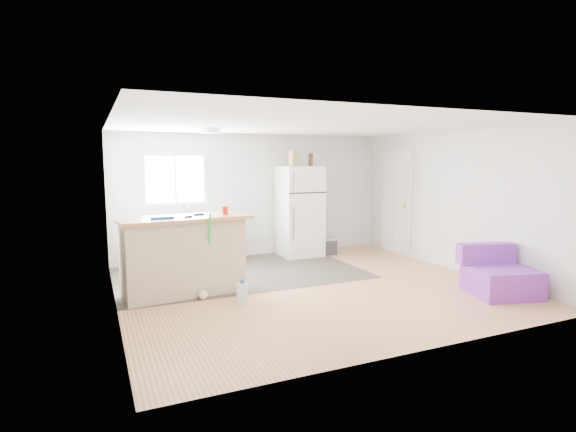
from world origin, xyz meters
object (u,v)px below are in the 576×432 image
object	(u,v)px
purple_seat	(499,277)
bottle_left	(311,160)
bottle_right	(310,160)
refrigerator	(300,211)
kitchen_cabinets	(189,241)
blue_tray	(162,217)
peninsula	(184,255)
red_cup	(225,210)
cooler	(325,245)
mop	(205,282)
cleaner_jug	(242,293)
cardboard_box	(294,158)

from	to	relation	value
purple_seat	bottle_left	distance (m)	4.01
bottle_right	refrigerator	bearing A→B (deg)	177.83
refrigerator	kitchen_cabinets	bearing A→B (deg)	177.97
kitchen_cabinets	blue_tray	world-z (taller)	blue_tray
peninsula	bottle_left	distance (m)	3.52
red_cup	kitchen_cabinets	bearing A→B (deg)	95.57
cooler	mop	xyz separation A→B (m)	(-2.91, -1.90, 0.05)
purple_seat	mop	world-z (taller)	mop
bottle_left	purple_seat	bearing A→B (deg)	-69.52
kitchen_cabinets	purple_seat	bearing A→B (deg)	-47.98
mop	purple_seat	bearing A→B (deg)	-23.28
red_cup	mop	bearing A→B (deg)	-143.10
cooler	mop	bearing A→B (deg)	-139.02
cooler	bottle_left	xyz separation A→B (m)	(-0.31, 0.02, 1.73)
red_cup	cleaner_jug	bearing A→B (deg)	-88.08
red_cup	peninsula	bearing A→B (deg)	179.50
kitchen_cabinets	bottle_right	bearing A→B (deg)	-5.61
peninsula	refrigerator	distance (m)	3.15
purple_seat	cardboard_box	distance (m)	4.20
refrigerator	red_cup	world-z (taller)	refrigerator
refrigerator	cardboard_box	size ratio (longest dim) A/B	5.94
mop	bottle_left	size ratio (longest dim) A/B	4.82
cooler	red_cup	size ratio (longest dim) A/B	4.18
kitchen_cabinets	red_cup	distance (m)	1.96
kitchen_cabinets	bottle_right	world-z (taller)	bottle_right
red_cup	bottle_left	xyz separation A→B (m)	(2.21, 1.63, 0.73)
cleaner_jug	blue_tray	distance (m)	1.50
red_cup	cardboard_box	bearing A→B (deg)	42.17
cardboard_box	red_cup	bearing A→B (deg)	-137.83
mop	blue_tray	size ratio (longest dim) A/B	4.02
refrigerator	bottle_right	distance (m)	1.04
bottle_left	cleaner_jug	bearing A→B (deg)	-133.27
kitchen_cabinets	cleaner_jug	size ratio (longest dim) A/B	6.25
kitchen_cabinets	red_cup	xyz separation A→B (m)	(0.18, -1.81, 0.74)
kitchen_cabinets	red_cup	size ratio (longest dim) A/B	16.49
red_cup	bottle_left	size ratio (longest dim) A/B	0.48
mop	cardboard_box	world-z (taller)	cardboard_box
bottle_left	peninsula	bearing A→B (deg)	-150.08
bottle_right	cooler	bearing A→B (deg)	-21.34
purple_seat	blue_tray	distance (m)	4.80
kitchen_cabinets	refrigerator	bearing A→B (deg)	-5.61
kitchen_cabinets	bottle_right	size ratio (longest dim) A/B	7.91
peninsula	purple_seat	distance (m)	4.49
kitchen_cabinets	blue_tray	bearing A→B (deg)	-114.50
cardboard_box	cooler	bearing A→B (deg)	-8.17
blue_tray	cardboard_box	distance (m)	3.39
kitchen_cabinets	cooler	distance (m)	2.72
purple_seat	mop	distance (m)	4.16
bottle_right	blue_tray	bearing A→B (deg)	-150.26
cleaner_jug	mop	size ratio (longest dim) A/B	0.26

